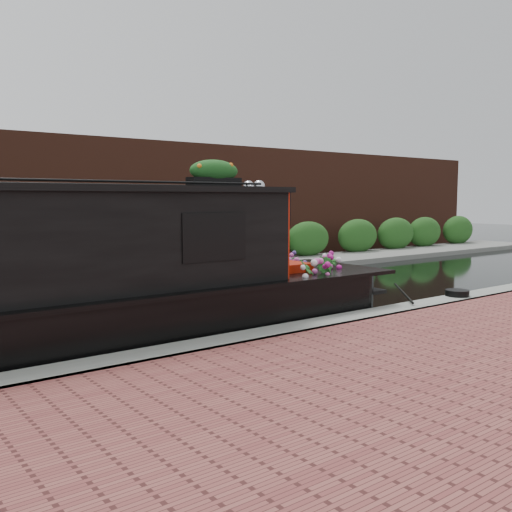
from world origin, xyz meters
TOP-DOWN VIEW (x-y plane):
  - ground at (0.00, 0.00)m, footprint 80.00×80.00m
  - near_bank_coping at (0.00, -3.30)m, footprint 40.00×0.60m
  - near_bank_pavers at (0.00, -7.00)m, footprint 40.00×7.00m
  - far_bank_path at (0.00, 4.20)m, footprint 40.00×2.40m
  - far_hedge at (0.00, 5.10)m, footprint 40.00×1.10m
  - far_brick_wall at (0.00, 7.20)m, footprint 40.00×1.00m
  - rope_fender at (3.42, -1.77)m, footprint 0.33×0.37m
  - coiled_mooring_rope at (4.97, -3.21)m, footprint 0.46×0.46m

SIDE VIEW (x-z plane):
  - ground at x=0.00m, z-range 0.00..0.00m
  - near_bank_coping at x=0.00m, z-range -0.25..0.25m
  - near_bank_pavers at x=0.00m, z-range -0.25..0.25m
  - far_bank_path at x=0.00m, z-range -0.17..0.17m
  - far_hedge at x=0.00m, z-range -1.40..1.40m
  - far_brick_wall at x=0.00m, z-range -4.00..4.00m
  - rope_fender at x=3.42m, z-range 0.00..0.33m
  - coiled_mooring_rope at x=4.97m, z-range 0.25..0.37m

